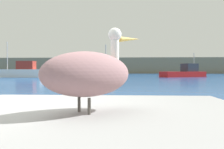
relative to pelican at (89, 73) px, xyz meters
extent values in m
cube|color=#7F755B|center=(-1.12, 79.88, 1.47)|extent=(140.00, 12.20, 5.27)
ellipsoid|color=gray|center=(-0.01, -0.01, -0.01)|extent=(1.06, 1.05, 0.44)
cylinder|color=white|center=(0.24, 0.23, 0.21)|extent=(0.09, 0.09, 0.31)
sphere|color=white|center=(0.24, 0.23, 0.41)|extent=(0.14, 0.14, 0.14)
cone|color=gold|center=(0.41, 0.39, 0.38)|extent=(0.28, 0.27, 0.09)
cylinder|color=#4C4742|center=(-0.10, 0.02, -0.31)|extent=(0.03, 0.03, 0.16)
cylinder|color=#4C4742|center=(0.02, -0.11, -0.31)|extent=(0.03, 0.03, 0.16)
cube|color=orange|center=(-3.61, 29.05, -0.45)|extent=(4.80, 1.98, 1.43)
cube|color=maroon|center=(-3.58, 29.05, 0.83)|extent=(1.66, 1.30, 1.13)
cylinder|color=#B2B2B2|center=(-2.22, 28.90, 1.84)|extent=(0.12, 0.12, 3.16)
cylinder|color=#3F382D|center=(-1.38, 28.81, 0.61)|extent=(0.10, 0.10, 0.70)
cube|color=red|center=(10.00, 37.17, -0.71)|extent=(8.05, 5.51, 0.91)
cube|color=#2D333D|center=(11.23, 37.73, 0.42)|extent=(2.83, 2.71, 1.35)
cylinder|color=#B2B2B2|center=(12.10, 38.13, 1.32)|extent=(0.12, 0.12, 3.15)
cube|color=white|center=(-16.38, 34.01, -0.52)|extent=(6.99, 2.01, 1.29)
cube|color=maroon|center=(-15.40, 34.02, 0.78)|extent=(2.69, 1.66, 1.31)
cylinder|color=#B2B2B2|center=(-18.47, 33.99, 2.33)|extent=(0.12, 0.12, 4.41)
sphere|color=red|center=(-1.95, 12.15, -0.89)|extent=(0.56, 0.56, 0.56)
camera|label=1|loc=(0.35, -2.27, 0.03)|focal=37.34mm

